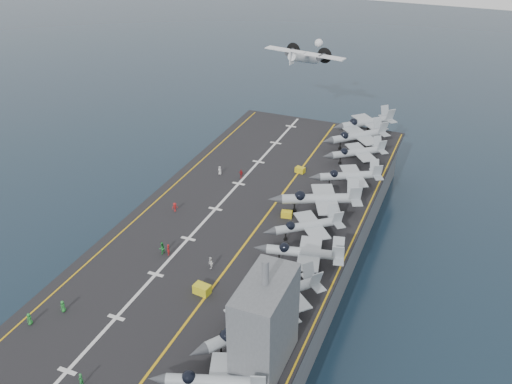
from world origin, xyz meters
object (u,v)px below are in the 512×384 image
at_px(fighter_jet_0, 215,380).
at_px(transport_plane, 304,58).
at_px(tow_cart_a, 202,289).
at_px(island_superstructure, 265,315).

relative_size(fighter_jet_0, transport_plane, 0.66).
distance_m(fighter_jet_0, transport_plane, 94.58).
distance_m(fighter_jet_0, tow_cart_a, 18.06).
distance_m(tow_cart_a, transport_plane, 78.18).
bearing_deg(island_superstructure, tow_cart_a, 145.50).
bearing_deg(transport_plane, tow_cart_a, -82.18).
distance_m(island_superstructure, transport_plane, 88.70).
xyz_separation_m(island_superstructure, fighter_jet_0, (-3.29, -6.48, -5.21)).
relative_size(fighter_jet_0, tow_cart_a, 6.21).
height_order(tow_cart_a, transport_plane, transport_plane).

